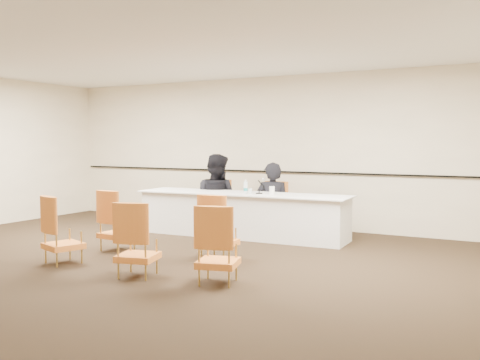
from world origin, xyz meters
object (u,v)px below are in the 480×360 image
microphone (259,186)px  drinking_glass (250,191)px  aud_chair_front_right (219,227)px  aud_chair_back_right (218,244)px  water_bottle (246,186)px  coffee_cup (272,191)px  aud_chair_back_mid (138,239)px  aud_chair_back_left (63,229)px  panelist_main_chair (272,208)px  panel_table (242,215)px  panelist_main (272,210)px  panelist_second_chair (216,204)px  panelist_second (216,203)px  aud_chair_front_left (117,220)px

microphone → drinking_glass: 0.18m
aud_chair_front_right → aud_chair_back_right: (0.65, -1.11, 0.00)m
aud_chair_front_right → aud_chair_back_right: 1.28m
water_bottle → coffee_cup: size_ratio=1.66×
aud_chair_back_mid → microphone: bearing=71.9°
drinking_glass → aud_chair_back_left: 3.29m
panelist_main_chair → aud_chair_back_left: (-1.49, -3.66, 0.00)m
panelist_main_chair → aud_chair_front_right: 2.46m
aud_chair_back_left → aud_chair_back_mid: 1.39m
microphone → drinking_glass: microphone is taller
panel_table → panelist_main_chair: 0.68m
aud_chair_back_right → water_bottle: bearing=96.6°
panelist_main → panelist_second_chair: 1.19m
drinking_glass → aud_chair_back_right: (1.05, -2.85, -0.36)m
panelist_main_chair → drinking_glass: size_ratio=9.50×
microphone → aud_chair_back_left: 3.43m
panelist_main_chair → panelist_second: size_ratio=0.50×
coffee_cup → aud_chair_back_mid: aud_chair_back_mid is taller
water_bottle → aud_chair_back_left: bearing=-112.4°
panel_table → panelist_second: bearing=145.5°
panel_table → coffee_cup: coffee_cup is taller
water_bottle → aud_chair_front_right: 1.95m
microphone → aud_chair_back_left: size_ratio=0.30×
water_bottle → aud_chair_back_left: size_ratio=0.25×
panelist_main_chair → coffee_cup: bearing=-68.3°
aud_chair_back_left → aud_chair_back_right: (2.44, 0.11, 0.00)m
panel_table → drinking_glass: bearing=-29.0°
water_bottle → aud_chair_back_right: 3.20m
panel_table → aud_chair_back_left: bearing=-113.8°
microphone → coffee_cup: microphone is taller
aud_chair_front_right → coffee_cup: bearing=88.9°
panel_table → microphone: bearing=-8.0°
aud_chair_front_left → aud_chair_back_mid: (1.32, -1.12, 0.00)m
panelist_second → aud_chair_back_mid: 3.84m
water_bottle → coffee_cup: (0.53, -0.04, -0.05)m
aud_chair_back_mid → aud_chair_back_right: same height
panelist_main_chair → microphone: 0.77m
panelist_second → aud_chair_back_left: bearing=86.9°
panelist_main → panelist_main_chair: size_ratio=1.88×
water_bottle → aud_chair_front_right: bearing=-73.7°
aud_chair_back_right → coffee_cup: bearing=87.3°
panelist_second → drinking_glass: (1.08, -0.64, 0.33)m
panelist_main → panelist_second_chair: bearing=-17.9°
aud_chair_back_mid → aud_chair_front_right: bearing=57.2°
water_bottle → aud_chair_front_right: size_ratio=0.25×
panelist_second_chair → drinking_glass: bearing=-33.4°
microphone → aud_chair_back_left: bearing=-112.7°
microphone → aud_chair_back_mid: bearing=-88.6°
water_bottle → aud_chair_back_left: water_bottle is taller
panelist_second_chair → panel_table: bearing=-34.5°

